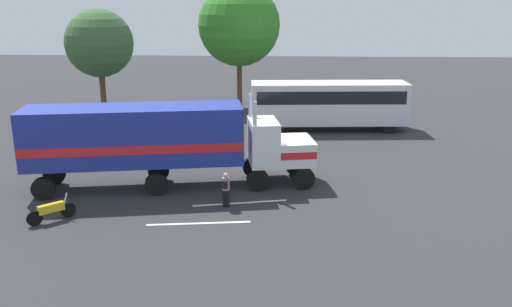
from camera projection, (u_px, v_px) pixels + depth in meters
ground_plane at (276, 179)px, 28.37m from camera, size 120.00×120.00×0.00m
lane_stripe_near at (240, 203)px, 25.09m from camera, size 4.33×1.11×0.01m
lane_stripe_mid at (199, 223)px, 22.85m from camera, size 4.38×0.73×0.01m
semi_truck at (158, 139)px, 26.49m from camera, size 14.38×5.04×4.50m
person_bystander at (226, 188)px, 24.40m from camera, size 0.35×0.47×1.63m
parked_bus at (329, 101)px, 38.29m from camera, size 11.15×3.33×3.40m
parked_car at (88, 132)px, 34.75m from camera, size 4.57×2.26×1.57m
motorcycle at (52, 211)px, 22.96m from camera, size 1.60×1.52×1.12m
tree_left at (239, 25)px, 44.53m from camera, size 6.78×6.78×10.35m
tree_center at (99, 43)px, 40.15m from camera, size 5.05×5.05×8.41m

